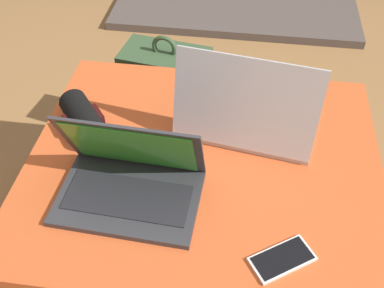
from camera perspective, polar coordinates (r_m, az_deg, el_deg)
name	(u,v)px	position (r m, az deg, el deg)	size (l,w,h in m)	color
ground_plane	(201,249)	(1.56, 1.18, -13.14)	(14.00, 14.00, 0.00)	#9E7042
ottoman	(202,209)	(1.38, 1.31, -8.31)	(0.95, 0.82, 0.44)	maroon
laptop_near	(130,180)	(1.11, -7.87, -4.56)	(0.36, 0.25, 0.23)	#333338
laptop_far	(247,114)	(1.27, 7.00, 3.76)	(0.41, 0.32, 0.27)	silver
cell_phone	(282,259)	(1.04, 11.38, -14.12)	(0.16, 0.14, 0.01)	white
backpack	(168,99)	(1.77, -3.07, 5.71)	(0.34, 0.26, 0.50)	#385133
wrist_brace	(84,119)	(1.30, -13.60, 3.12)	(0.18, 0.20, 0.08)	black
fireplace_hearth	(235,13)	(2.71, 5.47, 16.24)	(1.40, 0.50, 0.04)	#564C47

